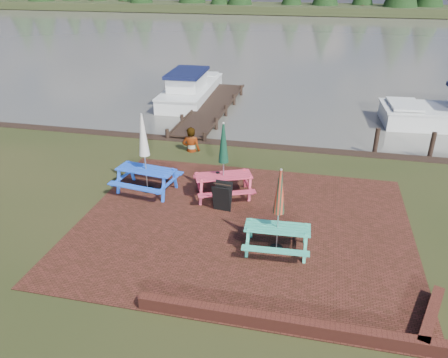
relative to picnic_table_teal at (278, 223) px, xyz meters
The scene contains 11 objects.
ground 1.29m from the picnic_table_teal, behind, with size 120.00×120.00×0.00m, color black.
paving 1.60m from the picnic_table_teal, 137.07° to the left, with size 9.00×7.50×0.02m, color #341910.
brick_wall 2.77m from the picnic_table_teal, 65.57° to the right, with size 6.21×1.79×0.30m.
water 36.98m from the picnic_table_teal, 91.60° to the left, with size 120.00×60.00×0.02m, color #4C4941.
picnic_table_teal is the anchor object (origin of this frame).
picnic_table_red 3.16m from the picnic_table_teal, 127.56° to the left, with size 2.16×2.05×2.37m.
picnic_table_blue 4.93m from the picnic_table_teal, 152.00° to the left, with size 2.03×1.85×2.52m.
chalkboard 2.46m from the picnic_table_teal, 136.75° to the left, with size 0.54×0.54×0.84m.
jetty 12.13m from the picnic_table_teal, 111.96° to the left, with size 1.76×9.08×1.00m.
boat_jetty 14.78m from the picnic_table_teal, 114.99° to the left, with size 2.46×6.57×1.88m.
person 7.04m from the picnic_table_teal, 124.18° to the left, with size 0.70×0.46×1.92m, color gray.
Camera 1 is at (1.76, -9.10, 6.39)m, focal length 35.00 mm.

